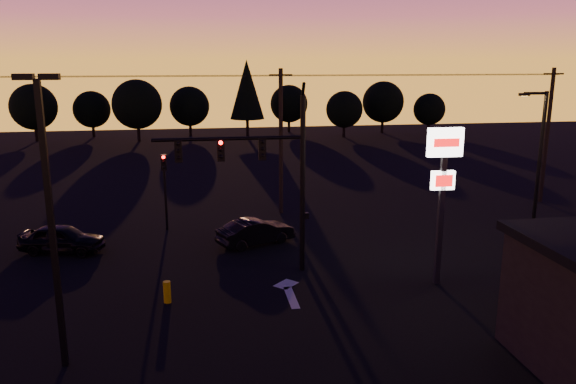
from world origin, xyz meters
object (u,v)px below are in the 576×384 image
Objects in this scene: traffic_signal_mast at (267,166)px; secondary_signal at (165,181)px; bollard at (167,292)px; streetlight at (538,163)px; car_left at (62,239)px; car_mid at (256,232)px; parking_lot_light at (49,206)px; pylon_sign at (443,173)px.

traffic_signal_mast reaches higher than secondary_signal.
bollard is (-4.40, -2.67, -4.49)m from traffic_signal_mast.
streetlight reaches higher than secondary_signal.
traffic_signal_mast is 2.05× the size of car_left.
car_mid is at bearing -77.32° from car_left.
secondary_signal is at bearing -43.56° from car_left.
traffic_signal_mast is at bearing 31.23° from bollard.
streetlight is at bearing 21.65° from parking_lot_light.
bollard is (-18.41, -4.18, -3.97)m from streetlight.
secondary_signal is 6.31m from car_left.
parking_lot_light is 1.34× the size of pylon_sign.
secondary_signal is at bearing 29.89° from car_mid.
pylon_sign is (12.00, -9.99, 2.05)m from secondary_signal.
parking_lot_light is (-7.40, -6.99, 0.33)m from traffic_signal_mast.
secondary_signal is 14.90m from parking_lot_light.
traffic_signal_mast reaches higher than car_mid.
car_mid is (9.80, -0.29, -0.04)m from car_left.
pylon_sign is 0.85× the size of streetlight.
car_left is 9.80m from car_mid.
streetlight is at bearing -17.56° from secondary_signal.
pylon_sign reaches higher than bollard.
car_mid is at bearing 57.56° from bollard.
car_left is (-17.03, 6.84, -4.20)m from pylon_sign.
pylon_sign is at bearing 0.87° from bollard.
car_mid is at bearing 56.64° from parking_lot_light.
secondary_signal reaches higher than car_mid.
car_left is at bearing 102.57° from parking_lot_light.
pylon_sign is at bearing -156.51° from car_mid.
bollard is at bearing -127.39° from car_left.
secondary_signal is at bearing 92.82° from bollard.
bollard is at bearing -179.13° from pylon_sign.
pylon_sign is (7.10, -2.49, -0.02)m from traffic_signal_mast.
parking_lot_light reaches higher than bollard.
secondary_signal is 6.27m from car_mid.
secondary_signal is 0.64× the size of pylon_sign.
parking_lot_light is (-2.50, -14.49, 2.41)m from secondary_signal.
parking_lot_light is at bearing 122.30° from car_mid.
secondary_signal is 1.04× the size of car_left.
pylon_sign is 1.65× the size of car_mid.
streetlight is at bearing 6.14° from traffic_signal_mast.
bollard is at bearing 55.24° from parking_lot_light.
traffic_signal_mast is 2.08× the size of car_mid.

